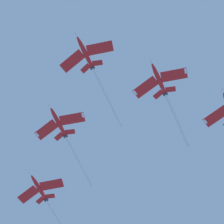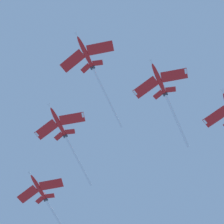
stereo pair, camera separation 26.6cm
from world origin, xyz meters
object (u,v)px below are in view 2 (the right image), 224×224
jet_left_wing (165,93)px  jet_right_wing (63,132)px  jet_lead (90,63)px  jet_right_outer (44,196)px

jet_left_wing → jet_right_wing: 39.04m
jet_lead → jet_left_wing: jet_lead is taller
jet_left_wing → jet_right_outer: jet_left_wing is taller
jet_lead → jet_left_wing: 27.67m
jet_right_outer → jet_lead: bearing=-106.1°
jet_left_wing → jet_right_outer: (-11.05, 60.75, -3.72)m
jet_left_wing → jet_right_outer: size_ratio=1.02×
jet_right_wing → jet_right_outer: size_ratio=1.02×
jet_lead → jet_right_outer: bearing=73.9°
jet_right_wing → jet_right_outer: bearing=71.5°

